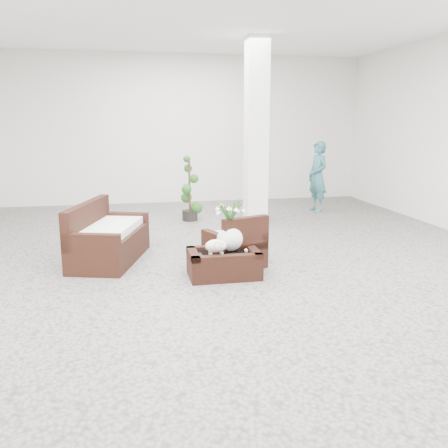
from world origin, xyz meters
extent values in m
plane|color=gray|center=(0.00, 0.00, 0.00)|extent=(11.00, 11.00, 0.00)
cube|color=white|center=(1.20, 2.80, 1.75)|extent=(0.40, 0.40, 3.50)
cube|color=black|center=(-0.07, -0.43, 0.16)|extent=(0.90, 0.60, 0.31)
ellipsoid|color=white|center=(-0.19, -0.53, 0.42)|extent=(0.28, 0.23, 0.21)
cylinder|color=white|center=(0.23, -0.41, 0.33)|extent=(0.04, 0.04, 0.03)
cube|color=black|center=(0.17, 0.01, 0.37)|extent=(0.87, 0.85, 0.73)
cube|color=black|center=(-1.53, 0.59, 0.42)|extent=(1.17, 1.73, 0.84)
imported|color=#336A72|center=(2.84, 3.69, 0.77)|extent=(0.46, 0.62, 1.53)
camera|label=1|loc=(-1.23, -6.34, 1.99)|focal=39.04mm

